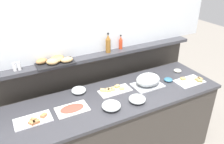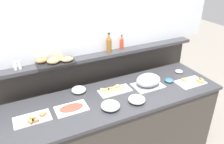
% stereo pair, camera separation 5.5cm
% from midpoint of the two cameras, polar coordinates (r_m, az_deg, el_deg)
% --- Properties ---
extents(ground_plane, '(12.00, 12.00, 0.00)m').
position_cam_midpoint_polar(ground_plane, '(3.43, -3.35, -13.67)').
color(ground_plane, gray).
extents(buffet_counter, '(2.36, 0.73, 0.90)m').
position_cam_midpoint_polar(buffet_counter, '(2.72, 1.54, -13.96)').
color(buffet_counter, '#3D3833').
rests_on(buffet_counter, ground_plane).
extents(back_ledge_unit, '(2.64, 0.22, 1.21)m').
position_cam_midpoint_polar(back_ledge_unit, '(3.00, -3.22, -5.17)').
color(back_ledge_unit, '#3D3833').
rests_on(back_ledge_unit, ground_plane).
extents(sandwich_platter_side, '(0.33, 0.18, 0.04)m').
position_cam_midpoint_polar(sandwich_platter_side, '(2.24, -18.28, -11.01)').
color(sandwich_platter_side, silver).
rests_on(sandwich_platter_side, buffet_counter).
extents(sandwich_platter_front, '(0.36, 0.16, 0.04)m').
position_cam_midpoint_polar(sandwich_platter_front, '(2.53, 1.11, -4.52)').
color(sandwich_platter_front, white).
rests_on(sandwich_platter_front, buffet_counter).
extents(sandwich_platter_rear, '(0.34, 0.21, 0.04)m').
position_cam_midpoint_polar(sandwich_platter_rear, '(2.85, 19.72, -2.33)').
color(sandwich_platter_rear, silver).
rests_on(sandwich_platter_rear, buffet_counter).
extents(cold_cuts_platter, '(0.31, 0.19, 0.02)m').
position_cam_midpoint_polar(cold_cuts_platter, '(2.29, -9.34, -8.85)').
color(cold_cuts_platter, white).
rests_on(cold_cuts_platter, buffet_counter).
extents(serving_cloche, '(0.34, 0.24, 0.17)m').
position_cam_midpoint_polar(serving_cloche, '(2.62, 9.60, -2.12)').
color(serving_cloche, '#B7BABF').
rests_on(serving_cloche, buffet_counter).
extents(glass_bowl_large, '(0.19, 0.19, 0.07)m').
position_cam_midpoint_polar(glass_bowl_large, '(2.25, 0.31, -8.41)').
color(glass_bowl_large, silver).
rests_on(glass_bowl_large, buffet_counter).
extents(glass_bowl_medium, '(0.17, 0.17, 0.07)m').
position_cam_midpoint_polar(glass_bowl_medium, '(2.35, 6.84, -6.83)').
color(glass_bowl_medium, silver).
rests_on(glass_bowl_medium, buffet_counter).
extents(glass_bowl_small, '(0.16, 0.16, 0.06)m').
position_cam_midpoint_polar(glass_bowl_small, '(2.52, -7.63, -4.45)').
color(glass_bowl_small, silver).
rests_on(glass_bowl_small, buffet_counter).
extents(condiment_bowl_cream, '(0.09, 0.09, 0.03)m').
position_cam_midpoint_polar(condiment_bowl_cream, '(3.04, 16.79, 0.14)').
color(condiment_bowl_cream, silver).
rests_on(condiment_bowl_cream, buffet_counter).
extents(condiment_bowl_red, '(0.10, 0.10, 0.03)m').
position_cam_midpoint_polar(condiment_bowl_red, '(2.87, 10.95, -0.73)').
color(condiment_bowl_red, black).
rests_on(condiment_bowl_red, buffet_counter).
extents(condiment_bowl_dark, '(0.10, 0.10, 0.04)m').
position_cam_midpoint_polar(condiment_bowl_dark, '(2.79, 14.48, -1.99)').
color(condiment_bowl_dark, teal).
rests_on(condiment_bowl_dark, buffet_counter).
extents(vinegar_bottle_amber, '(0.06, 0.06, 0.24)m').
position_cam_midpoint_polar(vinegar_bottle_amber, '(2.69, -0.17, 7.00)').
color(vinegar_bottle_amber, '#8E5B23').
rests_on(vinegar_bottle_amber, back_ledge_unit).
extents(hot_sauce_bottle, '(0.04, 0.04, 0.18)m').
position_cam_midpoint_polar(hot_sauce_bottle, '(2.80, 3.01, 7.22)').
color(hot_sauce_bottle, red).
rests_on(hot_sauce_bottle, back_ledge_unit).
extents(salt_shaker, '(0.03, 0.03, 0.09)m').
position_cam_midpoint_polar(salt_shaker, '(2.48, -22.31, 1.41)').
color(salt_shaker, white).
rests_on(salt_shaker, back_ledge_unit).
extents(pepper_shaker, '(0.03, 0.03, 0.09)m').
position_cam_midpoint_polar(pepper_shaker, '(2.48, -21.32, 1.62)').
color(pepper_shaker, white).
rests_on(pepper_shaker, back_ledge_unit).
extents(bread_basket, '(0.40, 0.26, 0.08)m').
position_cam_midpoint_polar(bread_basket, '(2.51, -13.17, 2.89)').
color(bread_basket, black).
rests_on(bread_basket, back_ledge_unit).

